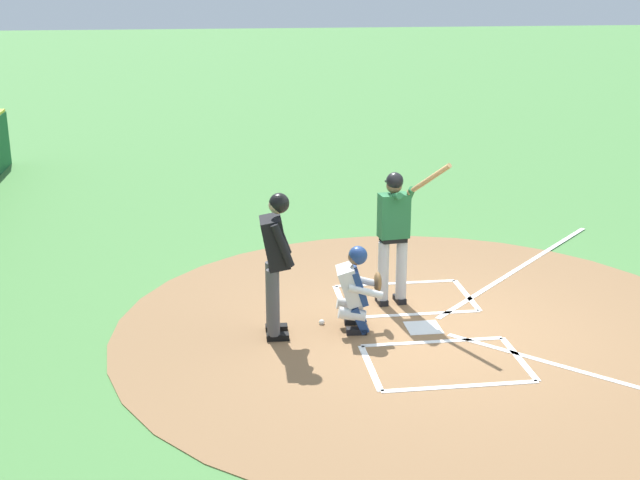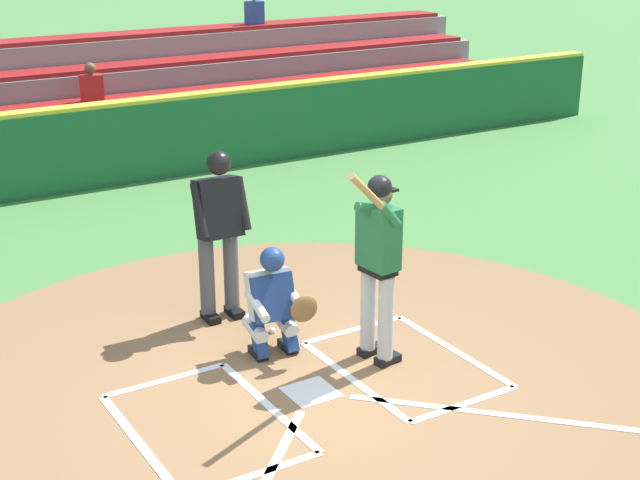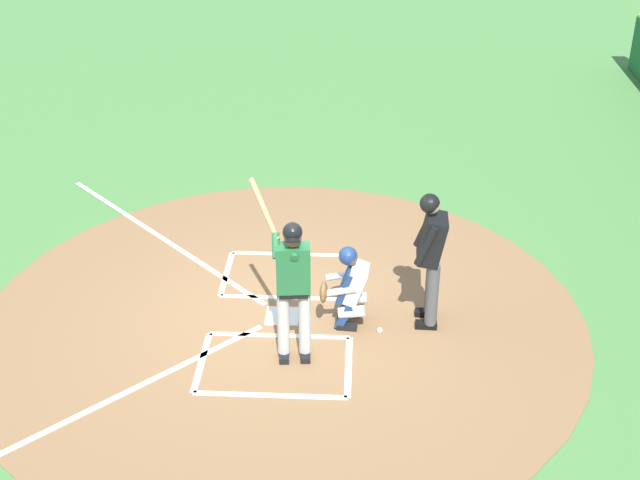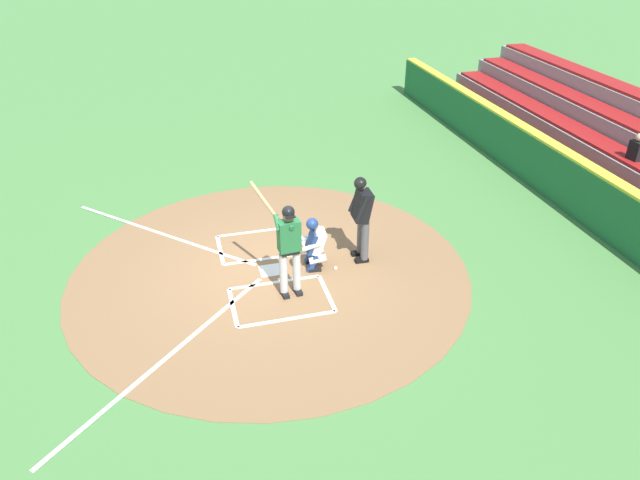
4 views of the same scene
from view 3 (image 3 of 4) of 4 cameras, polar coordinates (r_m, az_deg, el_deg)
ground_plane at (r=11.63m, az=-2.47°, el=-5.04°), size 120.00×120.00×0.00m
dirt_circle at (r=11.62m, az=-2.47°, el=-5.02°), size 8.00×8.00×0.01m
home_plate_and_chalk at (r=11.72m, az=-6.77°, el=-4.83°), size 7.93×4.91×0.01m
batter at (r=10.29m, az=-1.82°, el=-2.70°), size 0.89×0.79×2.13m
catcher at (r=11.18m, az=1.88°, el=-2.95°), size 0.59×0.64×1.13m
plate_umpire at (r=11.03m, az=7.28°, el=-0.72°), size 0.59×0.42×1.86m
baseball at (r=11.32m, az=3.92°, el=-5.90°), size 0.07×0.07×0.07m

